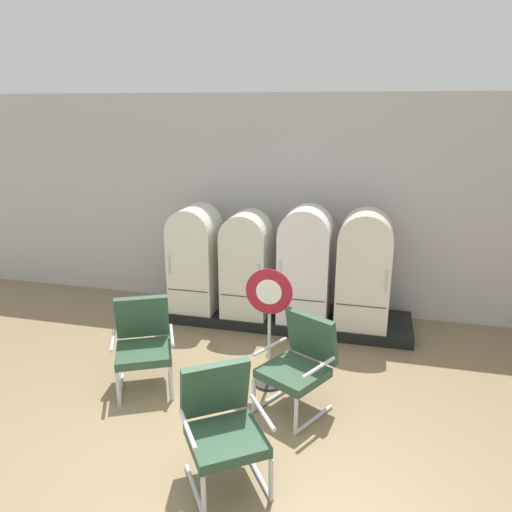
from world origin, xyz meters
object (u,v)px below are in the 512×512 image
Objects in this scene: refrigerator_3 at (364,266)px; sign_stand at (269,328)px; armchair_center at (222,422)px; refrigerator_1 at (246,261)px; armchair_left at (143,340)px; armchair_right at (300,360)px; refrigerator_2 at (305,261)px; refrigerator_0 at (195,255)px.

refrigerator_3 is 1.85m from sign_stand.
refrigerator_1 is at bearing 101.40° from armchair_center.
armchair_left and armchair_right have the same top height.
armchair_center is (0.61, -3.02, -0.40)m from refrigerator_1.
refrigerator_2 is 1.61× the size of armchair_center.
refrigerator_0 is 2.16m from sign_stand.
refrigerator_3 reaches higher than sign_stand.
armchair_right is at bearing -82.71° from refrigerator_2.
armchair_center is 1.48m from sign_stand.
armchair_left is 1.00× the size of armchair_right.
armchair_left is at bearing -167.56° from sign_stand.
refrigerator_2 is at bearing -1.29° from refrigerator_0.
refrigerator_2 is (0.82, 0.01, 0.06)m from refrigerator_1.
refrigerator_3 is at bearing 59.43° from sign_stand.
refrigerator_1 is (0.77, -0.05, -0.02)m from refrigerator_0.
refrigerator_3 reaches higher than armchair_right.
refrigerator_1 is 1.50× the size of armchair_right.
refrigerator_0 is 1.53× the size of armchair_left.
refrigerator_1 reaches higher than armchair_center.
sign_stand is (1.44, -1.60, -0.25)m from refrigerator_0.
armchair_center is at bearing -78.60° from refrigerator_1.
armchair_center is at bearing -108.06° from refrigerator_3.
refrigerator_3 is at bearing 74.10° from armchair_right.
refrigerator_3 is at bearing 1.41° from refrigerator_2.
refrigerator_0 is at bearing 114.19° from armchair_center.
refrigerator_0 is 1.53× the size of armchair_right.
refrigerator_2 reaches higher than armchair_left.
armchair_right is 0.72× the size of sign_stand.
armchair_right is 1.00× the size of armchair_center.
refrigerator_1 is 1.50× the size of armchair_left.
refrigerator_1 is at bearing -179.25° from refrigerator_2.
armchair_left is 0.72× the size of sign_stand.
refrigerator_0 reaches higher than sign_stand.
sign_stand is at bearing -47.93° from refrigerator_0.
refrigerator_0 reaches higher than armchair_right.
refrigerator_0 reaches higher than armchair_center.
refrigerator_1 reaches higher than armchair_right.
refrigerator_0 is 1.94m from armchair_left.
armchair_right is at bearing -0.71° from armchair_left.
refrigerator_3 is 1.59× the size of armchair_center.
refrigerator_0 is at bearing 133.75° from armchair_right.
armchair_left is at bearing -110.12° from refrigerator_1.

